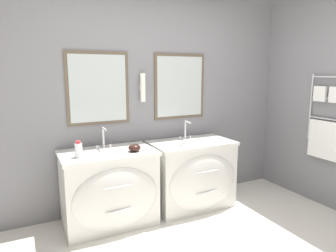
# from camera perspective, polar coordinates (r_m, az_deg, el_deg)

# --- Properties ---
(wall_back) EXTENTS (5.26, 0.14, 2.60)m
(wall_back) POSITION_cam_1_polar(r_m,az_deg,el_deg) (3.61, -3.34, 5.38)
(wall_back) COLOR slate
(wall_back) RESTS_ON ground_plane
(wall_right) EXTENTS (0.13, 3.51, 2.60)m
(wall_right) POSITION_cam_1_polar(r_m,az_deg,el_deg) (4.04, 27.88, 4.60)
(wall_right) COLOR slate
(wall_right) RESTS_ON ground_plane
(vanity_left) EXTENTS (0.97, 0.65, 0.80)m
(vanity_left) POSITION_cam_1_polar(r_m,az_deg,el_deg) (3.26, -11.01, -11.55)
(vanity_left) COLOR silver
(vanity_left) RESTS_ON ground_plane
(vanity_right) EXTENTS (0.97, 0.65, 0.80)m
(vanity_right) POSITION_cam_1_polar(r_m,az_deg,el_deg) (3.63, 4.71, -9.09)
(vanity_right) COLOR silver
(vanity_right) RESTS_ON ground_plane
(faucet_left) EXTENTS (0.17, 0.14, 0.23)m
(faucet_left) POSITION_cam_1_polar(r_m,az_deg,el_deg) (3.28, -12.12, -2.24)
(faucet_left) COLOR silver
(faucet_left) RESTS_ON vanity_left
(faucet_right) EXTENTS (0.17, 0.14, 0.23)m
(faucet_right) POSITION_cam_1_polar(r_m,az_deg,el_deg) (3.65, 3.42, -0.77)
(faucet_right) COLOR silver
(faucet_right) RESTS_ON vanity_right
(toiletry_bottle) EXTENTS (0.07, 0.07, 0.16)m
(toiletry_bottle) POSITION_cam_1_polar(r_m,az_deg,el_deg) (3.00, -16.68, -4.36)
(toiletry_bottle) COLOR silver
(toiletry_bottle) RESTS_ON vanity_left
(amenity_bowl) EXTENTS (0.13, 0.13, 0.08)m
(amenity_bowl) POSITION_cam_1_polar(r_m,az_deg,el_deg) (3.12, -6.39, -4.14)
(amenity_bowl) COLOR black
(amenity_bowl) RESTS_ON vanity_left
(soap_dish) EXTENTS (0.10, 0.07, 0.04)m
(soap_dish) POSITION_cam_1_polar(r_m,az_deg,el_deg) (3.35, 3.17, -3.47)
(soap_dish) COLOR white
(soap_dish) RESTS_ON vanity_right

